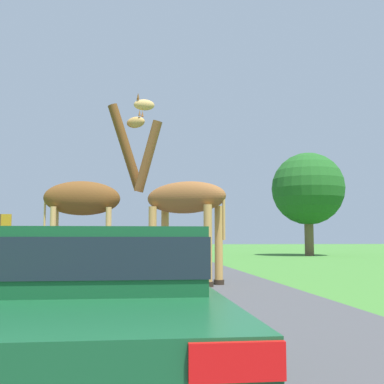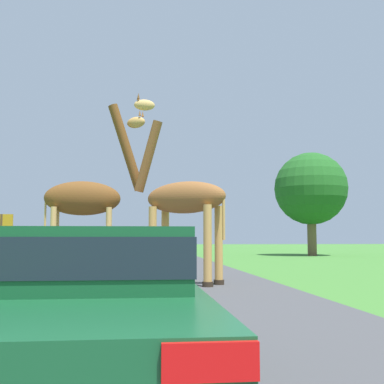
{
  "view_description": "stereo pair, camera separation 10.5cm",
  "coord_description": "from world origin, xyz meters",
  "px_view_note": "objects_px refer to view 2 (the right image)",
  "views": [
    {
      "loc": [
        -0.17,
        0.66,
        1.14
      ],
      "look_at": [
        1.21,
        12.46,
        2.26
      ],
      "focal_mm": 45.0,
      "sensor_mm": 36.0,
      "label": 1
    },
    {
      "loc": [
        -0.07,
        0.65,
        1.14
      ],
      "look_at": [
        1.21,
        12.46,
        2.26
      ],
      "focal_mm": 45.0,
      "sensor_mm": 36.0,
      "label": 2
    }
  ],
  "objects_px": {
    "sign_post": "(1,232)",
    "giraffe_near_road": "(181,202)",
    "car_lead_maroon": "(68,304)",
    "car_queue_left": "(134,244)",
    "giraffe_companion": "(88,196)",
    "tree_left_edge": "(311,189)",
    "car_queue_right": "(108,247)"
  },
  "relations": [
    {
      "from": "car_queue_left",
      "to": "sign_post",
      "type": "distance_m",
      "value": 13.87
    },
    {
      "from": "tree_left_edge",
      "to": "giraffe_near_road",
      "type": "bearing_deg",
      "value": -119.21
    },
    {
      "from": "giraffe_near_road",
      "to": "sign_post",
      "type": "bearing_deg",
      "value": 89.56
    },
    {
      "from": "giraffe_near_road",
      "to": "car_queue_right",
      "type": "height_order",
      "value": "giraffe_near_road"
    },
    {
      "from": "giraffe_companion",
      "to": "car_lead_maroon",
      "type": "distance_m",
      "value": 9.21
    },
    {
      "from": "car_lead_maroon",
      "to": "tree_left_edge",
      "type": "xyz_separation_m",
      "value": [
        11.24,
        25.57,
        3.53
      ]
    },
    {
      "from": "car_lead_maroon",
      "to": "car_queue_right",
      "type": "bearing_deg",
      "value": 92.8
    },
    {
      "from": "giraffe_near_road",
      "to": "car_lead_maroon",
      "type": "bearing_deg",
      "value": -155.33
    },
    {
      "from": "car_queue_left",
      "to": "tree_left_edge",
      "type": "height_order",
      "value": "tree_left_edge"
    },
    {
      "from": "car_queue_right",
      "to": "sign_post",
      "type": "height_order",
      "value": "sign_post"
    },
    {
      "from": "giraffe_near_road",
      "to": "giraffe_companion",
      "type": "height_order",
      "value": "giraffe_companion"
    },
    {
      "from": "giraffe_near_road",
      "to": "giraffe_companion",
      "type": "xyz_separation_m",
      "value": [
        -2.37,
        0.81,
        0.2
      ]
    },
    {
      "from": "car_queue_right",
      "to": "tree_left_edge",
      "type": "distance_m",
      "value": 14.35
    },
    {
      "from": "car_queue_left",
      "to": "giraffe_companion",
      "type": "bearing_deg",
      "value": -93.49
    },
    {
      "from": "sign_post",
      "to": "giraffe_near_road",
      "type": "bearing_deg",
      "value": -35.7
    },
    {
      "from": "giraffe_near_road",
      "to": "giraffe_companion",
      "type": "bearing_deg",
      "value": 106.34
    },
    {
      "from": "giraffe_companion",
      "to": "sign_post",
      "type": "height_order",
      "value": "giraffe_companion"
    },
    {
      "from": "tree_left_edge",
      "to": "sign_post",
      "type": "distance_m",
      "value": 20.43
    },
    {
      "from": "car_lead_maroon",
      "to": "car_queue_right",
      "type": "distance_m",
      "value": 18.81
    },
    {
      "from": "car_lead_maroon",
      "to": "car_queue_right",
      "type": "relative_size",
      "value": 1.0
    },
    {
      "from": "giraffe_companion",
      "to": "giraffe_near_road",
      "type": "bearing_deg",
      "value": 68.12
    },
    {
      "from": "car_lead_maroon",
      "to": "car_queue_left",
      "type": "bearing_deg",
      "value": 89.63
    },
    {
      "from": "giraffe_near_road",
      "to": "car_queue_left",
      "type": "distance_m",
      "value": 17.23
    },
    {
      "from": "giraffe_near_road",
      "to": "sign_post",
      "type": "distance_m",
      "value": 6.65
    },
    {
      "from": "car_lead_maroon",
      "to": "car_queue_left",
      "type": "distance_m",
      "value": 25.35
    },
    {
      "from": "tree_left_edge",
      "to": "sign_post",
      "type": "height_order",
      "value": "tree_left_edge"
    },
    {
      "from": "giraffe_companion",
      "to": "car_lead_maroon",
      "type": "bearing_deg",
      "value": 2.31
    },
    {
      "from": "car_queue_right",
      "to": "car_queue_left",
      "type": "height_order",
      "value": "car_queue_left"
    },
    {
      "from": "car_queue_left",
      "to": "sign_post",
      "type": "xyz_separation_m",
      "value": [
        -3.99,
        -13.27,
        0.55
      ]
    },
    {
      "from": "giraffe_near_road",
      "to": "tree_left_edge",
      "type": "xyz_separation_m",
      "value": [
        9.7,
        17.35,
        2.18
      ]
    },
    {
      "from": "tree_left_edge",
      "to": "sign_post",
      "type": "xyz_separation_m",
      "value": [
        -15.07,
        -13.49,
        -2.89
      ]
    },
    {
      "from": "car_lead_maroon",
      "to": "sign_post",
      "type": "relative_size",
      "value": 2.15
    }
  ]
}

